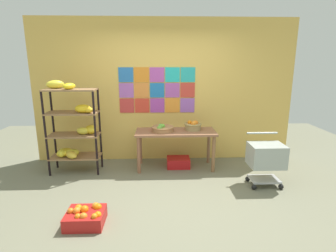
# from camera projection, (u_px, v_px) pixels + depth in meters

# --- Properties ---
(ground) EXTENTS (9.31, 9.31, 0.00)m
(ground) POSITION_uv_depth(u_px,v_px,m) (167.00, 199.00, 3.76)
(ground) COLOR #717059
(back_wall_with_art) EXTENTS (4.96, 0.07, 2.70)m
(back_wall_with_art) POSITION_uv_depth(u_px,v_px,m) (164.00, 91.00, 5.08)
(back_wall_with_art) COLOR #E5B755
(back_wall_with_art) RESTS_ON ground
(banana_shelf_unit) EXTENTS (0.86, 0.55, 1.60)m
(banana_shelf_unit) POSITION_uv_depth(u_px,v_px,m) (74.00, 126.00, 4.54)
(banana_shelf_unit) COLOR black
(banana_shelf_unit) RESTS_ON ground
(display_table) EXTENTS (1.42, 0.57, 0.70)m
(display_table) POSITION_uv_depth(u_px,v_px,m) (176.00, 136.00, 4.77)
(display_table) COLOR #905F42
(display_table) RESTS_ON ground
(fruit_basket_right) EXTENTS (0.40, 0.40, 0.14)m
(fruit_basket_right) POSITION_uv_depth(u_px,v_px,m) (162.00, 128.00, 4.70)
(fruit_basket_right) COLOR #A7764B
(fruit_basket_right) RESTS_ON display_table
(fruit_basket_back_left) EXTENTS (0.31, 0.31, 0.17)m
(fruit_basket_back_left) POSITION_uv_depth(u_px,v_px,m) (193.00, 126.00, 4.80)
(fruit_basket_back_left) COLOR #A48A55
(fruit_basket_back_left) RESTS_ON display_table
(produce_crate_under_table) EXTENTS (0.42, 0.31, 0.18)m
(produce_crate_under_table) POSITION_uv_depth(u_px,v_px,m) (178.00, 162.00, 4.92)
(produce_crate_under_table) COLOR red
(produce_crate_under_table) RESTS_ON ground
(orange_crate_foreground) EXTENTS (0.45, 0.39, 0.23)m
(orange_crate_foreground) POSITION_uv_depth(u_px,v_px,m) (86.00, 216.00, 3.17)
(orange_crate_foreground) COLOR #B41E1B
(orange_crate_foreground) RESTS_ON ground
(shopping_cart) EXTENTS (0.52, 0.44, 0.81)m
(shopping_cart) POSITION_uv_depth(u_px,v_px,m) (266.00, 157.00, 4.10)
(shopping_cart) COLOR black
(shopping_cart) RESTS_ON ground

